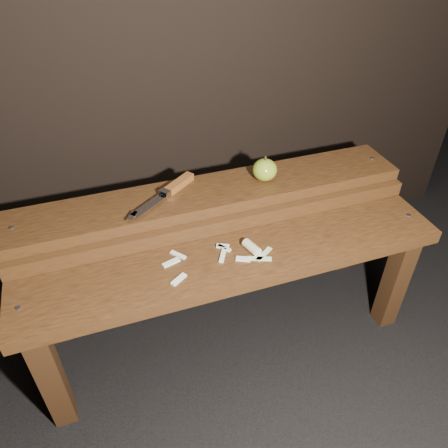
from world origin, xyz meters
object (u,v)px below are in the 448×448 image
object	(u,v)px
bench_front_tier	(238,276)
knife	(172,189)
bench_rear_tier	(213,213)
apple	(265,170)

from	to	relation	value
bench_front_tier	knife	size ratio (longest dim) A/B	5.18
bench_front_tier	bench_rear_tier	xyz separation A→B (m)	(0.00, 0.23, 0.06)
bench_front_tier	knife	xyz separation A→B (m)	(-0.12, 0.26, 0.16)
knife	bench_front_tier	bearing A→B (deg)	-65.58
bench_front_tier	bench_rear_tier	world-z (taller)	bench_rear_tier
bench_rear_tier	apple	bearing A→B (deg)	1.46
apple	knife	xyz separation A→B (m)	(-0.29, 0.02, -0.02)
bench_front_tier	bench_rear_tier	bearing A→B (deg)	90.00
bench_front_tier	apple	distance (m)	0.34
knife	bench_rear_tier	bearing A→B (deg)	-13.91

